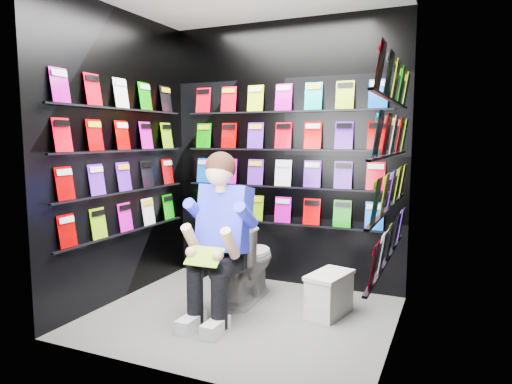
% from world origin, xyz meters
% --- Properties ---
extents(floor, '(2.40, 2.40, 0.00)m').
position_xyz_m(floor, '(0.00, 0.00, 0.00)').
color(floor, slate).
rests_on(floor, ground).
extents(wall_back, '(2.40, 0.04, 2.60)m').
position_xyz_m(wall_back, '(0.00, 1.00, 1.30)').
color(wall_back, black).
rests_on(wall_back, floor).
extents(wall_front, '(2.40, 0.04, 2.60)m').
position_xyz_m(wall_front, '(0.00, -1.00, 1.30)').
color(wall_front, black).
rests_on(wall_front, floor).
extents(wall_left, '(0.04, 2.00, 2.60)m').
position_xyz_m(wall_left, '(-1.20, 0.00, 1.30)').
color(wall_left, black).
rests_on(wall_left, floor).
extents(wall_right, '(0.04, 2.00, 2.60)m').
position_xyz_m(wall_right, '(1.20, 0.00, 1.30)').
color(wall_right, black).
rests_on(wall_right, floor).
extents(comics_back, '(2.10, 0.06, 1.37)m').
position_xyz_m(comics_back, '(0.00, 0.97, 1.31)').
color(comics_back, '#E50002').
rests_on(comics_back, wall_back).
extents(comics_left, '(0.06, 1.70, 1.37)m').
position_xyz_m(comics_left, '(-1.17, 0.00, 1.31)').
color(comics_left, '#E50002').
rests_on(comics_left, wall_left).
extents(comics_right, '(0.06, 1.70, 1.37)m').
position_xyz_m(comics_right, '(1.17, 0.00, 1.31)').
color(comics_right, '#E50002').
rests_on(comics_right, wall_right).
extents(toilet, '(0.45, 0.76, 0.73)m').
position_xyz_m(toilet, '(-0.13, 0.38, 0.37)').
color(toilet, white).
rests_on(toilet, floor).
extents(longbox, '(0.33, 0.47, 0.32)m').
position_xyz_m(longbox, '(0.65, 0.33, 0.16)').
color(longbox, silver).
rests_on(longbox, floor).
extents(longbox_lid, '(0.35, 0.50, 0.03)m').
position_xyz_m(longbox_lid, '(0.65, 0.33, 0.34)').
color(longbox_lid, silver).
rests_on(longbox_lid, longbox).
extents(reader, '(0.58, 0.83, 1.50)m').
position_xyz_m(reader, '(-0.13, -0.00, 0.79)').
color(reader, '#1418CE').
rests_on(reader, toilet).
extents(held_comic, '(0.28, 0.17, 0.12)m').
position_xyz_m(held_comic, '(-0.13, -0.35, 0.58)').
color(held_comic, green).
rests_on(held_comic, reader).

